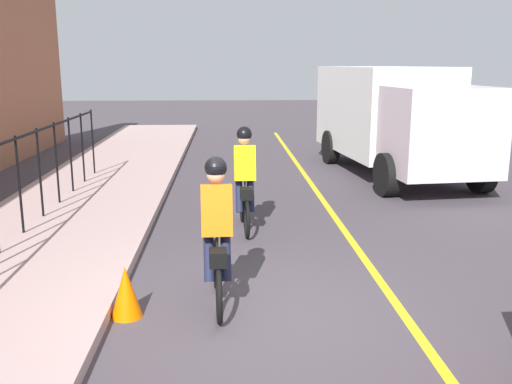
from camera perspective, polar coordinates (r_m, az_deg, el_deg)
The scene contains 6 objects.
ground_plane at distance 6.81m, azimuth 1.11°, elevation -12.27°, with size 80.00×80.00×0.00m, color #413940.
lane_line_centre at distance 7.10m, azimuth 14.39°, elevation -11.60°, with size 36.00×0.12×0.01m, color yellow.
cyclist_lead at distance 9.89m, azimuth -1.14°, elevation 1.22°, with size 1.71×0.38×1.83m.
cyclist_follow at distance 6.78m, azimuth -3.90°, elevation -4.16°, with size 1.71×0.38×1.83m.
box_truck_background at distance 15.51m, azimuth 13.47°, elevation 7.42°, with size 6.92×3.12×2.78m.
traffic_cone_far at distance 6.86m, azimuth -12.76°, elevation -9.62°, with size 0.36×0.36×0.61m, color #F06001.
Camera 1 is at (-6.16, 0.44, 2.87)m, focal length 40.36 mm.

